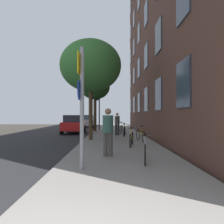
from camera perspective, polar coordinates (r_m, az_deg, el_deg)
ground_plane at (r=17.29m, az=-10.76°, el=-6.22°), size 41.80×41.80×0.00m
road_asphalt at (r=17.78m, az=-17.47°, el=-6.03°), size 7.00×38.00×0.01m
sidewalk at (r=17.01m, az=0.99°, el=-6.12°), size 4.20×38.00×0.12m
building_facade at (r=18.89m, az=9.89°, el=27.07°), size 0.56×27.00×20.89m
sign_post at (r=6.24m, az=-8.13°, el=3.52°), size 0.15×0.60×3.48m
traffic_light at (r=22.34m, az=-3.64°, el=2.11°), size 0.43×0.24×3.87m
tree_near at (r=13.78m, az=-5.64°, el=11.99°), size 3.80×3.80×6.20m
tree_far at (r=20.98m, az=-4.50°, el=6.54°), size 2.86×2.86×5.44m
bicycle_0 at (r=7.24m, az=8.71°, el=-10.10°), size 0.43×1.60×0.92m
bicycle_1 at (r=10.55m, az=5.16°, el=-7.09°), size 0.49×1.66×0.94m
bicycle_2 at (r=12.55m, az=7.61°, el=-6.11°), size 0.47×1.70×0.92m
bicycle_3 at (r=15.53m, az=3.31°, el=-5.06°), size 0.42×1.66×0.94m
bicycle_4 at (r=17.72m, az=2.48°, el=-4.47°), size 0.47×1.69×0.97m
pedestrian_0 at (r=8.02m, az=-1.08°, el=-4.47°), size 0.42×0.42×1.77m
pedestrian_1 at (r=16.29m, az=1.39°, el=-2.75°), size 0.46×0.46×1.69m
car_0 at (r=19.60m, az=-10.06°, el=-3.11°), size 1.90×4.26×1.62m
car_1 at (r=29.13m, az=-6.35°, el=-2.33°), size 2.05×3.99×1.62m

